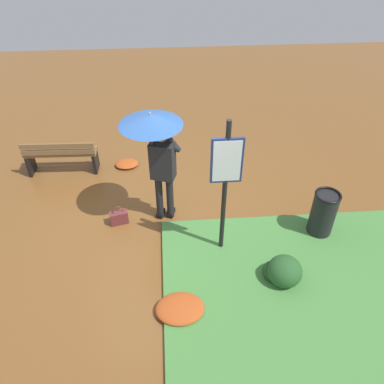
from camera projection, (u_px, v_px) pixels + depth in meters
ground_plane at (160, 219)px, 6.73m from camera, size 18.00×18.00×0.00m
grass_verge at (341, 315)px, 5.20m from camera, size 4.80×4.00×0.05m
person_with_umbrella at (156, 141)px, 5.80m from camera, size 0.96×0.96×2.04m
info_sign_post at (226, 176)px, 5.29m from camera, size 0.44×0.07×2.30m
handbag at (119, 217)px, 6.57m from camera, size 0.32×0.21×0.37m
park_bench at (61, 155)px, 7.57m from camera, size 1.40×0.41×0.75m
trash_bin at (323, 214)px, 6.21m from camera, size 0.42×0.42×0.83m
shrub_cluster at (282, 271)px, 5.55m from camera, size 0.56×0.50×0.45m
leaf_pile_near_person at (127, 164)px, 7.96m from camera, size 0.47×0.38×0.10m
leaf_pile_by_bench at (180, 309)px, 5.23m from camera, size 0.67×0.54×0.15m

